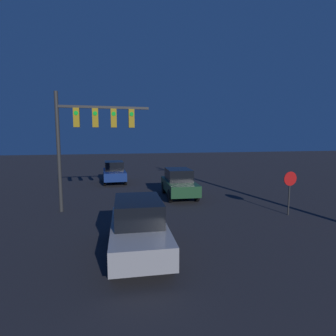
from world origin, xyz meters
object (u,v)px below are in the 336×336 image
(car_near, at_px, (139,226))
(car_far, at_px, (114,172))
(stop_sign, at_px, (290,185))
(car_mid, at_px, (179,183))
(traffic_signal_mast, at_px, (89,129))

(car_near, xyz_separation_m, car_far, (-0.34, 13.26, 0.00))
(car_near, bearing_deg, stop_sign, -158.07)
(car_mid, relative_size, car_far, 1.02)
(car_near, relative_size, stop_sign, 2.01)
(car_near, bearing_deg, car_mid, -111.20)
(car_near, bearing_deg, traffic_signal_mast, -69.36)
(car_near, xyz_separation_m, traffic_signal_mast, (-1.70, 5.46, 3.13))
(car_mid, distance_m, car_far, 7.05)
(car_mid, height_order, traffic_signal_mast, traffic_signal_mast)
(car_near, relative_size, car_far, 1.02)
(car_mid, distance_m, stop_sign, 6.22)
(stop_sign, bearing_deg, traffic_signal_mast, 161.26)
(car_far, relative_size, stop_sign, 1.98)
(traffic_signal_mast, bearing_deg, car_far, 80.17)
(car_mid, bearing_deg, car_far, -54.68)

